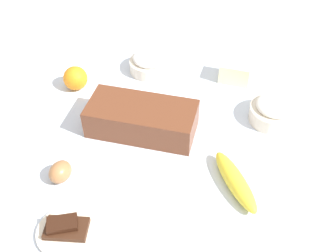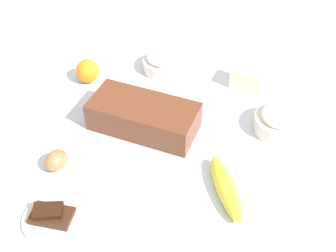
# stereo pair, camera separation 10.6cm
# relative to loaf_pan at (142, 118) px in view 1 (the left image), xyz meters

# --- Properties ---
(ground_plane) EXTENTS (2.40, 2.40, 0.02)m
(ground_plane) POSITION_rel_loaf_pan_xyz_m (-0.07, 0.03, -0.05)
(ground_plane) COLOR silver
(loaf_pan) EXTENTS (0.30, 0.19, 0.08)m
(loaf_pan) POSITION_rel_loaf_pan_xyz_m (0.00, 0.00, 0.00)
(loaf_pan) COLOR brown
(loaf_pan) RESTS_ON ground_plane
(flour_bowl) EXTENTS (0.13, 0.13, 0.07)m
(flour_bowl) POSITION_rel_loaf_pan_xyz_m (-0.35, -0.04, -0.01)
(flour_bowl) COLOR silver
(flour_bowl) RESTS_ON ground_plane
(sugar_bowl) EXTENTS (0.13, 0.13, 0.07)m
(sugar_bowl) POSITION_rel_loaf_pan_xyz_m (-0.01, -0.27, -0.01)
(sugar_bowl) COLOR silver
(sugar_bowl) RESTS_ON ground_plane
(banana) EXTENTS (0.11, 0.19, 0.04)m
(banana) POSITION_rel_loaf_pan_xyz_m (-0.22, 0.19, -0.02)
(banana) COLOR yellow
(banana) RESTS_ON ground_plane
(orange_fruit) EXTENTS (0.07, 0.07, 0.07)m
(orange_fruit) POSITION_rel_loaf_pan_xyz_m (0.20, -0.18, -0.01)
(orange_fruit) COLOR orange
(orange_fruit) RESTS_ON ground_plane
(butter_block) EXTENTS (0.10, 0.09, 0.06)m
(butter_block) POSITION_rel_loaf_pan_xyz_m (-0.27, -0.22, -0.01)
(butter_block) COLOR #F4EDB2
(butter_block) RESTS_ON ground_plane
(egg_near_butter) EXTENTS (0.07, 0.08, 0.05)m
(egg_near_butter) POSITION_rel_loaf_pan_xyz_m (0.19, 0.17, -0.02)
(egg_near_butter) COLOR #9D6940
(egg_near_butter) RESTS_ON ground_plane
(chocolate_plate) EXTENTS (0.13, 0.13, 0.03)m
(chocolate_plate) POSITION_rel_loaf_pan_xyz_m (0.15, 0.31, -0.03)
(chocolate_plate) COLOR silver
(chocolate_plate) RESTS_ON ground_plane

